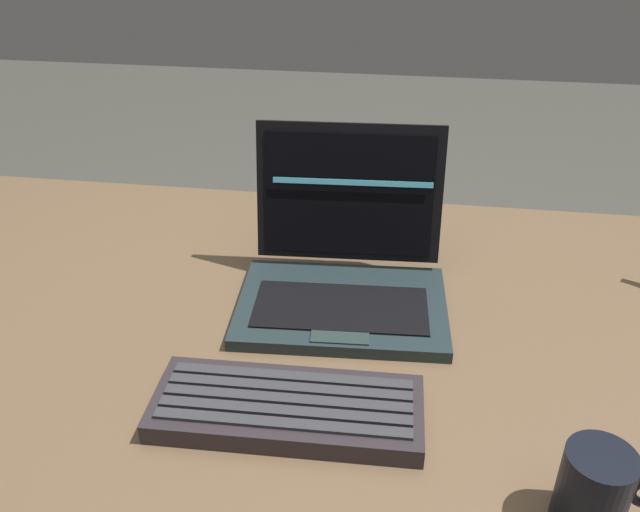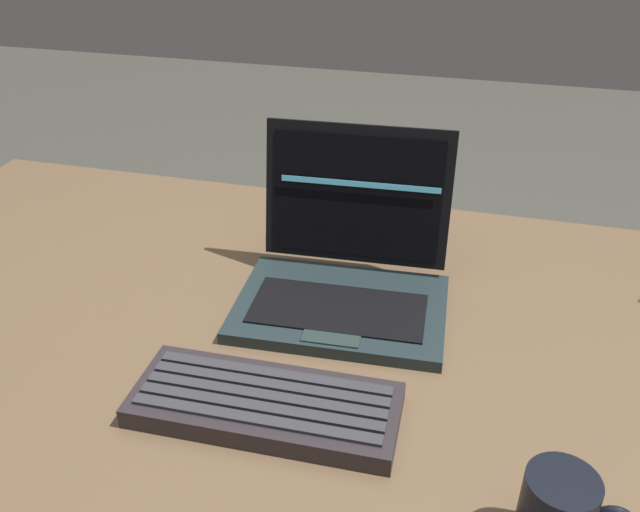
{
  "view_description": "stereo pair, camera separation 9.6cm",
  "coord_description": "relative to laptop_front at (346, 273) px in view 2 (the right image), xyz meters",
  "views": [
    {
      "loc": [
        0.08,
        -0.78,
        1.3
      ],
      "look_at": [
        -0.04,
        0.04,
        0.81
      ],
      "focal_mm": 37.11,
      "sensor_mm": 36.0,
      "label": 1
    },
    {
      "loc": [
        0.18,
        -0.76,
        1.3
      ],
      "look_at": [
        -0.04,
        0.04,
        0.81
      ],
      "focal_mm": 37.11,
      "sensor_mm": 36.0,
      "label": 2
    }
  ],
  "objects": [
    {
      "name": "external_keyboard",
      "position": [
        -0.04,
        -0.26,
        -0.04
      ],
      "size": [
        0.33,
        0.14,
        0.03
      ],
      "color": "#2D272B",
      "rests_on": "desk"
    },
    {
      "name": "desk",
      "position": [
        0.0,
        -0.06,
        -0.12
      ],
      "size": [
        1.72,
        0.83,
        0.72
      ],
      "color": "brown",
      "rests_on": "ground"
    },
    {
      "name": "laptop_front",
      "position": [
        0.0,
        0.0,
        0.0
      ],
      "size": [
        0.32,
        0.27,
        0.25
      ],
      "color": "#223034",
      "rests_on": "desk"
    }
  ]
}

